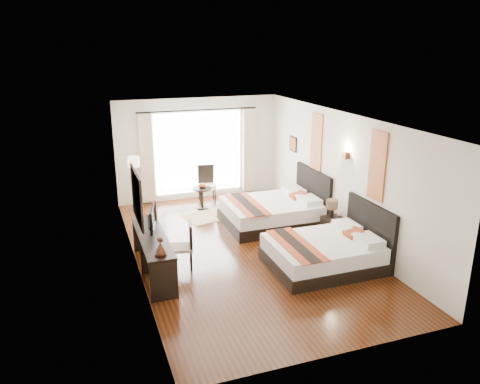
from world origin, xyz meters
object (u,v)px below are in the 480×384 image
object	(u,v)px
bed_far	(274,211)
nightstand	(334,229)
vase	(339,219)
floor_lamp	(134,166)
window_chair	(207,191)
television	(149,218)
desk_chair	(183,254)
bed_near	(327,252)
console_desk	(153,254)
fruit_bowl	(202,187)
table_lamp	(332,206)
side_table	(202,198)

from	to	relation	value
bed_far	nightstand	distance (m)	1.60
vase	floor_lamp	world-z (taller)	floor_lamp
floor_lamp	window_chair	xyz separation A→B (m)	(1.93, 0.12, -0.92)
vase	television	bearing A→B (deg)	174.80
desk_chair	bed_near	bearing A→B (deg)	172.30
vase	console_desk	world-z (taller)	console_desk
bed_far	console_desk	distance (m)	3.53
vase	television	xyz separation A→B (m)	(-4.00, 0.36, 0.41)
floor_lamp	fruit_bowl	distance (m)	1.83
bed_far	console_desk	bearing A→B (deg)	-153.89
television	nightstand	bearing A→B (deg)	-77.11
nightstand	console_desk	xyz separation A→B (m)	(-4.02, -0.19, 0.12)
nightstand	table_lamp	world-z (taller)	table_lamp
window_chair	floor_lamp	bearing A→B (deg)	-77.40
vase	television	size ratio (longest dim) A/B	0.16
television	window_chair	size ratio (longest dim) A/B	0.76
console_desk	vase	bearing A→B (deg)	0.23
nightstand	floor_lamp	xyz separation A→B (m)	(-3.87, 3.38, 0.97)
bed_near	bed_far	distance (m)	2.42
vase	television	distance (m)	4.04
table_lamp	side_table	size ratio (longest dim) A/B	0.72
vase	window_chair	distance (m)	4.17
television	window_chair	world-z (taller)	television
window_chair	fruit_bowl	bearing A→B (deg)	-19.32
television	side_table	bearing A→B (deg)	-16.88
television	window_chair	xyz separation A→B (m)	(2.06, 3.32, -0.67)
bed_near	side_table	xyz separation A→B (m)	(-1.41, 4.08, -0.03)
nightstand	console_desk	size ratio (longest dim) A/B	0.25
bed_near	television	bearing A→B (deg)	158.82
bed_near	window_chair	distance (m)	4.71
console_desk	window_chair	world-z (taller)	window_chair
console_desk	side_table	xyz separation A→B (m)	(1.82, 3.21, -0.10)
table_lamp	window_chair	size ratio (longest dim) A/B	0.41
console_desk	side_table	bearing A→B (deg)	60.47
side_table	window_chair	distance (m)	0.55
vase	bed_near	bearing A→B (deg)	-131.77
nightstand	vase	size ratio (longest dim) A/B	4.38
desk_chair	table_lamp	bearing A→B (deg)	-164.51
table_lamp	fruit_bowl	xyz separation A→B (m)	(-2.16, 2.92, -0.19)
bed_far	side_table	xyz separation A→B (m)	(-1.35, 1.66, -0.05)
console_desk	desk_chair	world-z (taller)	desk_chair
vase	console_desk	xyz separation A→B (m)	(-4.02, -0.02, -0.18)
bed_far	table_lamp	size ratio (longest dim) A/B	5.50
bed_near	television	size ratio (longest dim) A/B	2.76
nightstand	floor_lamp	distance (m)	5.23
console_desk	side_table	world-z (taller)	console_desk
nightstand	window_chair	world-z (taller)	window_chair
television	window_chair	distance (m)	3.96
vase	fruit_bowl	size ratio (longest dim) A/B	0.57
television	floor_lamp	world-z (taller)	floor_lamp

